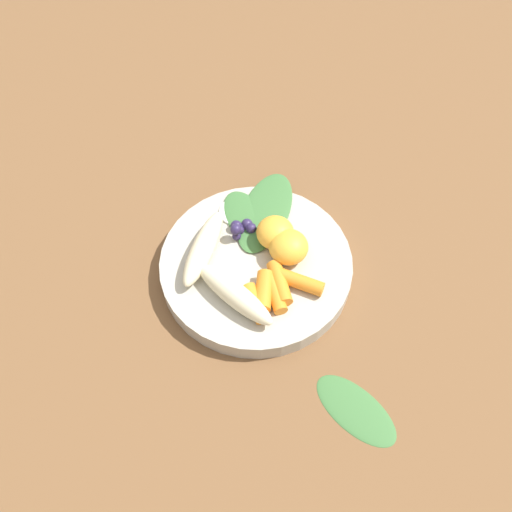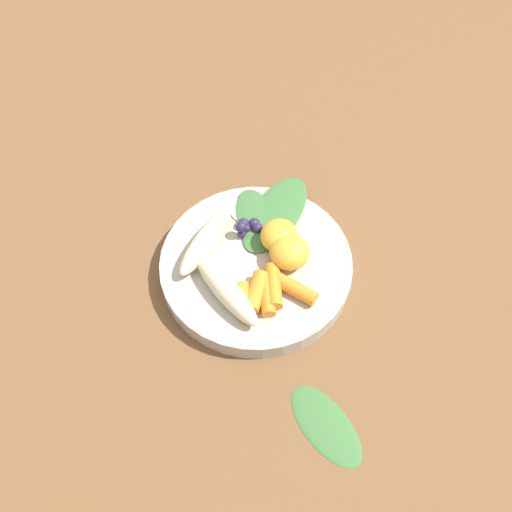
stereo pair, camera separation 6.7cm
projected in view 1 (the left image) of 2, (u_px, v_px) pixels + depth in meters
The scene contains 16 objects.
ground_plane at pixel (256, 271), 0.70m from camera, with size 2.40×2.40×0.00m, color brown.
bowl at pixel (256, 266), 0.69m from camera, with size 0.24×0.24×0.03m, color #B2AD9E.
banana_peeled_left at pixel (235, 294), 0.64m from camera, with size 0.11×0.03×0.03m, color beige.
banana_peeled_right at pixel (203, 248), 0.68m from camera, with size 0.11×0.03×0.03m, color beige.
orange_segment_near at pixel (275, 233), 0.68m from camera, with size 0.05×0.05×0.04m, color #F4A833.
orange_segment_far at pixel (289, 247), 0.67m from camera, with size 0.05×0.05×0.04m, color #F4A833.
carrot_front at pixel (256, 303), 0.64m from camera, with size 0.02×0.02×0.05m, color orange.
carrot_mid_left at pixel (264, 291), 0.65m from camera, with size 0.02×0.02×0.05m, color orange.
carrot_mid_right at pixel (275, 293), 0.65m from camera, with size 0.02×0.02×0.05m, color orange.
carrot_rear at pixel (281, 282), 0.65m from camera, with size 0.02×0.02×0.06m, color orange.
carrot_small at pixel (300, 282), 0.65m from camera, with size 0.02×0.02×0.06m, color orange.
blueberry_pile at pixel (241, 228), 0.70m from camera, with size 0.04×0.03×0.03m.
coconut_shred_patch at pixel (236, 212), 0.72m from camera, with size 0.04×0.04×0.00m, color white.
kale_leaf_left at pixel (265, 212), 0.72m from camera, with size 0.14×0.06×0.01m, color #3D7038.
kale_leaf_right at pixel (246, 217), 0.72m from camera, with size 0.09×0.05×0.01m, color #3D7038.
kale_leaf_stray at pixel (356, 409), 0.60m from camera, with size 0.10×0.05×0.01m, color #3D7038.
Camera 1 is at (-0.22, -0.30, 0.60)m, focal length 38.87 mm.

